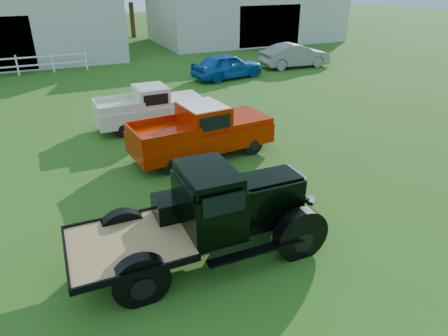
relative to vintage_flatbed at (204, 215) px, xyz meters
name	(u,v)px	position (x,y,z in m)	size (l,w,h in m)	color
ground	(237,227)	(1.10, 0.66, -1.05)	(120.00, 120.00, 0.00)	#315319
shed_right	(246,10)	(15.10, 27.66, 1.55)	(16.80, 9.20, 5.20)	#9C9C92
vintage_flatbed	(204,215)	(0.00, 0.00, 0.00)	(5.30, 2.10, 2.10)	black
red_pickup	(201,131)	(1.91, 5.05, -0.16)	(4.90, 1.88, 1.79)	#AD1B00
white_pickup	(150,107)	(1.08, 8.57, -0.24)	(4.38, 1.70, 1.61)	beige
misc_car_blue	(227,66)	(7.34, 14.79, -0.32)	(1.73, 4.29, 1.46)	#1653A1
misc_car_grey	(295,55)	(12.69, 15.77, -0.30)	(1.59, 4.57, 1.51)	gray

